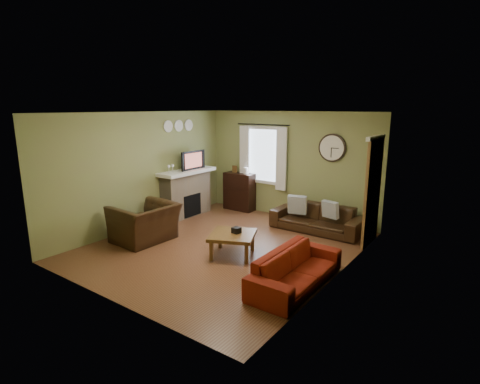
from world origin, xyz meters
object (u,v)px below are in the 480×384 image
Objects in this scene: bookshelf at (239,191)px; armchair at (145,223)px; sofa_red at (296,269)px; sofa_brown at (317,218)px; coffee_table at (233,244)px.

armchair is at bearing -93.14° from bookshelf.
bookshelf reaches higher than sofa_red.
sofa_brown is 2.51× the size of coffee_table.
armchair reaches higher than sofa_red.
coffee_table is (1.75, -2.65, -0.28)m from bookshelf.
sofa_brown is at bearing -10.20° from bookshelf.
bookshelf is 0.84× the size of armchair.
armchair reaches higher than sofa_brown.
sofa_brown reaches higher than coffee_table.
coffee_table is at bearing 75.44° from sofa_red.
sofa_red is (0.84, -2.61, -0.02)m from sofa_brown.
bookshelf is 3.19m from coffee_table.
sofa_brown is (2.43, -0.44, -0.20)m from bookshelf.
bookshelf is at bearing 123.49° from coffee_table.
bookshelf reaches higher than sofa_brown.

